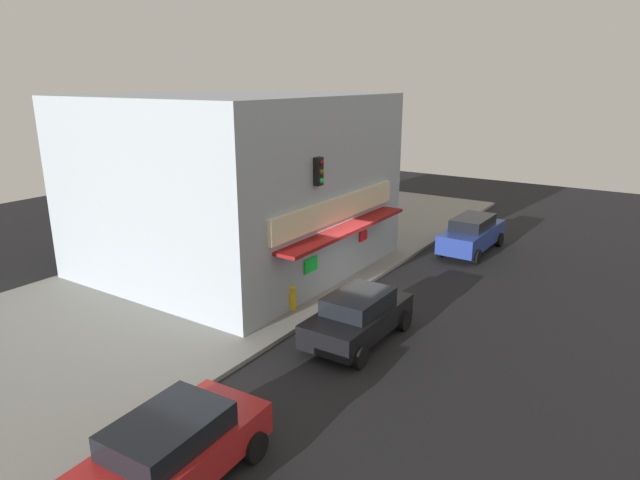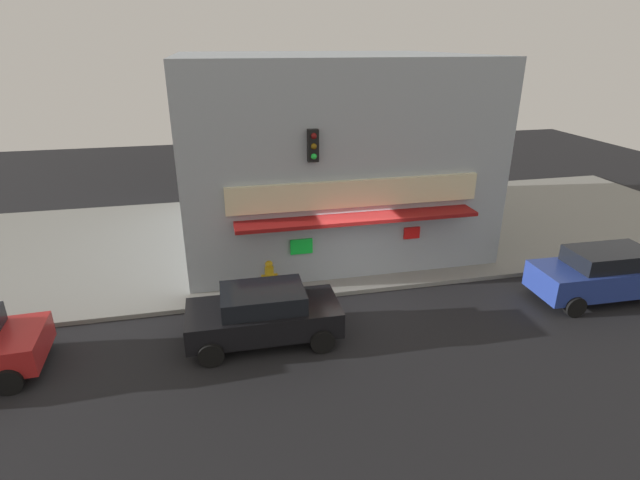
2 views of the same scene
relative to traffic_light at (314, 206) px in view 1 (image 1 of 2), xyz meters
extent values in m
plane|color=black|center=(1.36, -1.00, -3.47)|extent=(52.95, 52.95, 0.00)
cube|color=gray|center=(1.36, 4.37, -3.40)|extent=(35.30, 10.75, 0.14)
cube|color=#9EA8B2|center=(1.38, 4.73, 0.14)|extent=(10.67, 9.59, 6.94)
cube|color=beige|center=(1.38, -0.15, -0.37)|extent=(8.11, 0.16, 0.86)
cube|color=maroon|center=(1.38, -0.50, -1.08)|extent=(7.68, 0.90, 0.12)
cube|color=#19E53F|center=(-0.39, -0.13, -2.01)|extent=(0.71, 0.08, 0.49)
cube|color=red|center=(3.35, -0.13, -1.87)|extent=(0.55, 0.08, 0.39)
cylinder|color=black|center=(0.00, 0.10, -0.73)|extent=(0.18, 0.18, 5.20)
cube|color=black|center=(0.00, -0.15, 1.20)|extent=(0.32, 0.28, 0.95)
sphere|color=maroon|center=(0.00, -0.30, 1.50)|extent=(0.18, 0.18, 0.18)
sphere|color=brown|center=(0.00, -0.30, 1.20)|extent=(0.18, 0.18, 0.18)
sphere|color=#1ED83F|center=(0.00, -0.30, 0.90)|extent=(0.18, 0.18, 0.18)
cylinder|color=gold|center=(-1.44, -0.04, -2.98)|extent=(0.29, 0.29, 0.69)
sphere|color=gold|center=(-1.44, -0.04, -2.55)|extent=(0.25, 0.25, 0.25)
cylinder|color=gold|center=(-1.64, -0.04, -2.95)|extent=(0.12, 0.10, 0.10)
cylinder|color=gold|center=(-1.23, -0.04, -2.95)|extent=(0.12, 0.10, 0.10)
cylinder|color=#2D2D2D|center=(1.74, 0.24, -2.87)|extent=(0.55, 0.55, 0.92)
cylinder|color=black|center=(5.67, 0.40, -2.90)|extent=(0.22, 0.22, 0.86)
cylinder|color=black|center=(5.85, 0.05, -2.90)|extent=(0.22, 0.22, 0.86)
cube|color=beige|center=(5.76, 0.22, -2.13)|extent=(0.47, 0.40, 0.67)
sphere|color=tan|center=(5.76, 0.22, -1.66)|extent=(0.22, 0.22, 0.22)
cylinder|color=beige|center=(5.56, 0.12, -2.16)|extent=(0.13, 0.13, 0.60)
cylinder|color=beige|center=(5.95, 0.33, -2.16)|extent=(0.13, 0.13, 0.60)
cube|color=#AD1E1E|center=(-9.37, -2.94, -2.79)|extent=(4.22, 2.01, 0.71)
cube|color=black|center=(-9.37, -2.94, -2.18)|extent=(2.30, 1.64, 0.50)
cylinder|color=black|center=(-7.96, -1.95, -3.15)|extent=(0.65, 0.25, 0.64)
cylinder|color=black|center=(-7.88, -3.80, -3.15)|extent=(0.65, 0.25, 0.64)
cube|color=navy|center=(8.68, -2.88, -2.74)|extent=(4.56, 1.76, 0.83)
cube|color=black|center=(8.68, -2.88, -2.07)|extent=(2.48, 1.45, 0.50)
cylinder|color=black|center=(10.28, -2.08, -3.15)|extent=(0.64, 0.23, 0.64)
cylinder|color=black|center=(10.24, -3.74, -3.15)|extent=(0.64, 0.23, 0.64)
cylinder|color=black|center=(7.11, -2.01, -3.15)|extent=(0.64, 0.23, 0.64)
cylinder|color=black|center=(7.07, -3.67, -3.15)|extent=(0.64, 0.23, 0.64)
cube|color=black|center=(-1.93, -2.89, -2.79)|extent=(4.04, 1.80, 0.71)
cube|color=black|center=(-1.93, -2.89, -2.19)|extent=(2.19, 1.50, 0.50)
cylinder|color=black|center=(-0.52, -2.03, -3.15)|extent=(0.64, 0.23, 0.64)
cylinder|color=black|center=(-0.53, -3.78, -3.15)|extent=(0.64, 0.23, 0.64)
cylinder|color=black|center=(-3.33, -2.00, -3.15)|extent=(0.64, 0.23, 0.64)
cylinder|color=black|center=(-3.35, -3.76, -3.15)|extent=(0.64, 0.23, 0.64)
camera|label=1|loc=(-15.18, -10.18, 4.19)|focal=30.59mm
camera|label=2|loc=(-2.91, -14.20, 4.05)|focal=27.40mm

